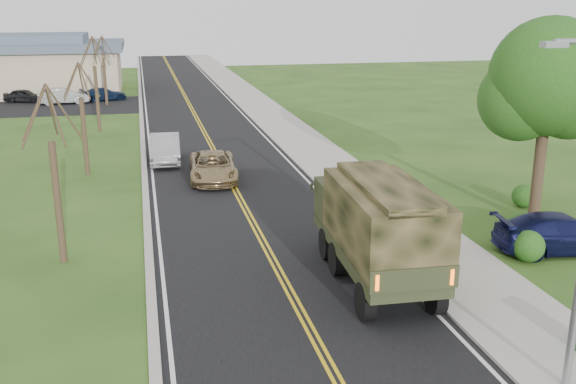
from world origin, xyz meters
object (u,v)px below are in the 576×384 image
object	(u,v)px
military_truck	(377,223)
suv_champagne	(213,167)
pickup_navy	(561,233)
sedan_silver	(165,149)

from	to	relation	value
military_truck	suv_champagne	distance (m)	13.93
military_truck	pickup_navy	distance (m)	7.53
sedan_silver	pickup_navy	world-z (taller)	sedan_silver
military_truck	pickup_navy	size ratio (longest dim) A/B	1.49
military_truck	suv_champagne	bearing A→B (deg)	107.65
pickup_navy	suv_champagne	bearing A→B (deg)	48.13
military_truck	pickup_navy	bearing A→B (deg)	10.42
sedan_silver	pickup_navy	xyz separation A→B (m)	(13.09, -16.77, -0.07)
military_truck	sedan_silver	bearing A→B (deg)	110.53
suv_champagne	sedan_silver	bearing A→B (deg)	119.83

